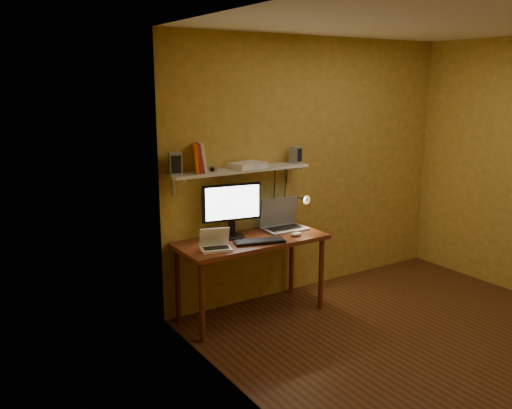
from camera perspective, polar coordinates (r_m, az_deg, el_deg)
room at (r=4.53m, az=18.63°, el=1.21°), size 3.44×3.24×2.64m
desk at (r=5.00m, az=-0.49°, el=-4.56°), size 1.40×0.60×0.75m
wall_shelf at (r=5.00m, az=-1.69°, el=3.62°), size 1.40×0.25×0.21m
monitor at (r=4.95m, az=-2.59°, el=-0.33°), size 0.55×0.27×0.50m
laptop at (r=5.29m, az=2.74°, el=-1.74°), size 0.42×0.31×0.30m
netbook at (r=4.67m, az=-4.30°, el=-4.10°), size 0.30×0.25×0.19m
keyboard at (r=4.85m, az=0.37°, el=-3.92°), size 0.48×0.27×0.02m
mouse at (r=5.07m, az=4.27°, el=-3.11°), size 0.12×0.09×0.04m
desk_lamp at (r=5.39m, az=4.74°, el=-0.08°), size 0.09×0.23×0.38m
speaker_left at (r=4.70m, az=-8.49°, el=4.29°), size 0.13×0.13×0.19m
speaker_right at (r=5.34m, az=4.19°, el=5.26°), size 0.12×0.12×0.16m
books at (r=4.79m, az=-6.00°, el=4.89°), size 0.18×0.19×0.26m
shelf_camera at (r=4.78m, az=-4.71°, el=3.72°), size 0.11×0.05×0.06m
router at (r=5.02m, az=-0.89°, el=4.15°), size 0.35×0.26×0.05m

